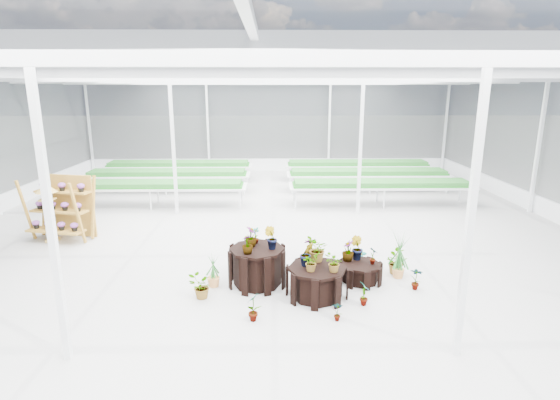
{
  "coord_description": "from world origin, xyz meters",
  "views": [
    {
      "loc": [
        0.14,
        -9.96,
        4.01
      ],
      "look_at": [
        0.34,
        0.7,
        1.3
      ],
      "focal_mm": 28.0,
      "sensor_mm": 36.0,
      "label": 1
    }
  ],
  "objects_px": {
    "bird_table": "(49,213)",
    "shelf_rack": "(60,209)",
    "plinth_mid": "(317,282)",
    "plinth_tall": "(257,266)",
    "plinth_low": "(360,272)"
  },
  "relations": [
    {
      "from": "plinth_low",
      "to": "shelf_rack",
      "type": "height_order",
      "value": "shelf_rack"
    },
    {
      "from": "plinth_mid",
      "to": "shelf_rack",
      "type": "height_order",
      "value": "shelf_rack"
    },
    {
      "from": "plinth_low",
      "to": "bird_table",
      "type": "relative_size",
      "value": 0.56
    },
    {
      "from": "plinth_tall",
      "to": "plinth_low",
      "type": "relative_size",
      "value": 1.3
    },
    {
      "from": "shelf_rack",
      "to": "bird_table",
      "type": "relative_size",
      "value": 1.08
    },
    {
      "from": "bird_table",
      "to": "shelf_rack",
      "type": "bearing_deg",
      "value": 11.41
    },
    {
      "from": "shelf_rack",
      "to": "plinth_mid",
      "type": "bearing_deg",
      "value": -15.48
    },
    {
      "from": "plinth_tall",
      "to": "plinth_mid",
      "type": "xyz_separation_m",
      "value": [
        1.2,
        -0.6,
        -0.09
      ]
    },
    {
      "from": "bird_table",
      "to": "plinth_tall",
      "type": "bearing_deg",
      "value": -50.34
    },
    {
      "from": "plinth_low",
      "to": "bird_table",
      "type": "height_order",
      "value": "bird_table"
    },
    {
      "from": "plinth_mid",
      "to": "shelf_rack",
      "type": "relative_size",
      "value": 0.68
    },
    {
      "from": "plinth_tall",
      "to": "plinth_low",
      "type": "height_order",
      "value": "plinth_tall"
    },
    {
      "from": "bird_table",
      "to": "plinth_mid",
      "type": "bearing_deg",
      "value": -50.39
    },
    {
      "from": "plinth_low",
      "to": "shelf_rack",
      "type": "bearing_deg",
      "value": 159.49
    },
    {
      "from": "plinth_tall",
      "to": "shelf_rack",
      "type": "relative_size",
      "value": 0.68
    }
  ]
}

